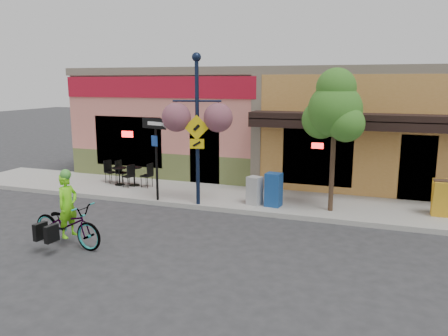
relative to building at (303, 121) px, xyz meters
name	(u,v)px	position (x,y,z in m)	size (l,w,h in m)	color
ground	(257,221)	(0.00, -7.50, -2.25)	(90.00, 90.00, 0.00)	#2D2D30
sidewalk	(273,201)	(0.00, -5.50, -2.17)	(24.00, 3.00, 0.15)	#9E9B93
curb	(262,214)	(0.00, -6.95, -2.17)	(24.00, 0.12, 0.15)	#A8A59E
building	(303,121)	(0.00, 0.00, 0.00)	(18.20, 8.20, 4.50)	#D47669
bicycle	(67,224)	(-3.88, -10.87, -1.70)	(0.73, 2.09, 1.10)	maroon
cyclist_rider	(68,215)	(-3.83, -10.87, -1.47)	(0.57, 0.37, 1.56)	#74ED18
lamp_post	(197,130)	(-2.11, -6.85, 0.24)	(1.49, 0.60, 4.68)	#0F1931
one_way_sign	(157,160)	(-3.55, -6.85, -0.76)	(1.03, 0.22, 2.68)	black
cafe_set_left	(119,174)	(-5.89, -5.46, -1.66)	(1.46, 0.73, 0.88)	black
cafe_set_right	(134,174)	(-5.32, -5.34, -1.64)	(1.52, 0.76, 0.91)	black
newspaper_box_blue	(274,190)	(0.19, -6.29, -1.58)	(0.47, 0.42, 1.05)	navy
newspaper_box_grey	(255,191)	(-0.42, -6.30, -1.66)	(0.42, 0.38, 0.89)	#A7A7A7
street_tree	(334,140)	(1.92, -6.19, 0.03)	(1.66, 1.66, 4.26)	#3D7A26
sandwich_board	(445,200)	(5.04, -5.92, -1.56)	(0.64, 0.47, 1.07)	gold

